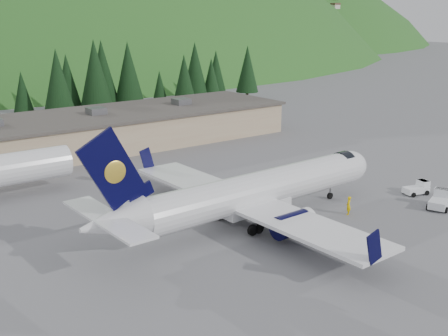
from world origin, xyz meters
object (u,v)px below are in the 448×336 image
airliner (253,193)px  terminal_building (65,135)px  baggage_tug_b (418,188)px  baggage_tug_a (440,200)px  ramp_worker (348,206)px

airliner → terminal_building: airliner is taller
airliner → baggage_tug_b: bearing=-13.7°
airliner → baggage_tug_a: size_ratio=9.01×
baggage_tug_b → terminal_building: terminal_building is taller
terminal_building → ramp_worker: 44.24m
airliner → baggage_tug_b: (20.65, -4.37, -2.37)m
baggage_tug_a → baggage_tug_b: 4.56m
airliner → ramp_worker: bearing=-26.1°
airliner → baggage_tug_a: bearing=-26.2°
terminal_building → ramp_worker: (13.21, -42.19, -1.66)m
baggage_tug_a → airliner: bearing=133.9°
baggage_tug_a → ramp_worker: size_ratio=1.99×
baggage_tug_a → terminal_building: bearing=94.3°
terminal_building → baggage_tug_a: bearing=-64.0°
airliner → baggage_tug_a: (18.68, -8.49, -2.23)m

